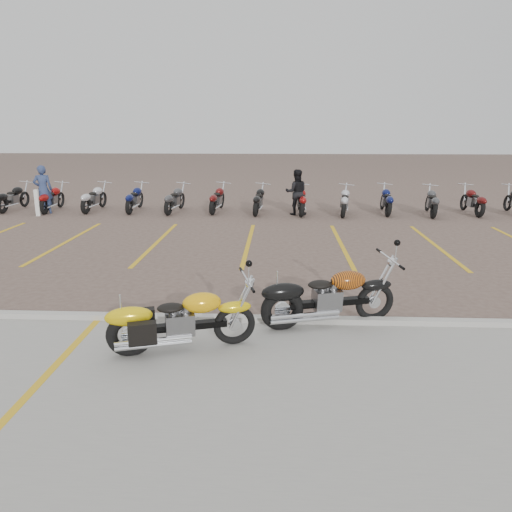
# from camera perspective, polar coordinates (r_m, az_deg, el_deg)

# --- Properties ---
(ground) EXTENTS (100.00, 100.00, 0.00)m
(ground) POSITION_cam_1_polar(r_m,az_deg,el_deg) (10.73, -2.19, -3.50)
(ground) COLOR #715B50
(ground) RESTS_ON ground
(concrete_apron) EXTENTS (60.00, 5.00, 0.01)m
(concrete_apron) POSITION_cam_1_polar(r_m,az_deg,el_deg) (6.64, -5.55, -15.73)
(concrete_apron) COLOR #9E9B93
(concrete_apron) RESTS_ON ground
(curb) EXTENTS (60.00, 0.18, 0.12)m
(curb) POSITION_cam_1_polar(r_m,az_deg,el_deg) (8.84, -3.28, -7.20)
(curb) COLOR #ADAAA3
(curb) RESTS_ON ground
(parking_stripes) EXTENTS (38.00, 5.50, 0.01)m
(parking_stripes) POSITION_cam_1_polar(r_m,az_deg,el_deg) (14.58, -0.88, 1.45)
(parking_stripes) COLOR gold
(parking_stripes) RESTS_ON ground
(apron_stripe) EXTENTS (0.12, 5.00, 0.00)m
(apron_stripe) POSITION_cam_1_polar(r_m,az_deg,el_deg) (7.31, -24.29, -13.98)
(apron_stripe) COLOR gold
(apron_stripe) RESTS_ON concrete_apron
(yellow_cruiser) EXTENTS (2.21, 0.78, 0.93)m
(yellow_cruiser) POSITION_cam_1_polar(r_m,az_deg,el_deg) (7.72, -8.80, -7.51)
(yellow_cruiser) COLOR black
(yellow_cruiser) RESTS_ON ground
(flame_cruiser) EXTENTS (2.35, 0.78, 0.99)m
(flame_cruiser) POSITION_cam_1_polar(r_m,az_deg,el_deg) (8.61, 7.92, -4.89)
(flame_cruiser) COLOR black
(flame_cruiser) RESTS_ON ground
(person_a) EXTENTS (0.80, 0.68, 1.87)m
(person_a) POSITION_cam_1_polar(r_m,az_deg,el_deg) (21.06, -23.16, 6.99)
(person_a) COLOR navy
(person_a) RESTS_ON ground
(person_b) EXTENTS (0.86, 0.68, 1.73)m
(person_b) POSITION_cam_1_polar(r_m,az_deg,el_deg) (19.23, 4.63, 7.28)
(person_b) COLOR black
(person_b) RESTS_ON ground
(bollard) EXTENTS (0.17, 0.17, 1.00)m
(bollard) POSITION_cam_1_polar(r_m,az_deg,el_deg) (20.68, -23.72, 5.59)
(bollard) COLOR silver
(bollard) RESTS_ON ground
(bg_bike_row) EXTENTS (20.56, 2.03, 1.10)m
(bg_bike_row) POSITION_cam_1_polar(r_m,az_deg,el_deg) (19.70, 0.23, 6.58)
(bg_bike_row) COLOR black
(bg_bike_row) RESTS_ON ground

